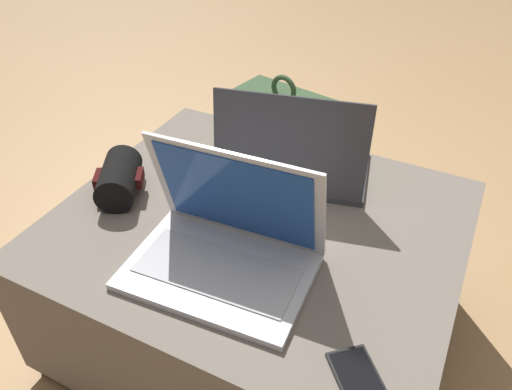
# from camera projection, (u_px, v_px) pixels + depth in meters

# --- Properties ---
(ground_plane) EXTENTS (14.00, 14.00, 0.00)m
(ground_plane) POSITION_uv_depth(u_px,v_px,m) (257.00, 330.00, 1.40)
(ground_plane) COLOR tan
(ottoman) EXTENTS (0.91, 0.79, 0.41)m
(ottoman) POSITION_uv_depth(u_px,v_px,m) (258.00, 280.00, 1.28)
(ottoman) COLOR #3D3832
(ottoman) RESTS_ON ground_plane
(laptop_near) EXTENTS (0.39, 0.28, 0.26)m
(laptop_near) POSITION_uv_depth(u_px,v_px,m) (225.00, 245.00, 1.01)
(laptop_near) COLOR silver
(laptop_near) RESTS_ON ottoman
(laptop_far) EXTENTS (0.41, 0.32, 0.26)m
(laptop_far) POSITION_uv_depth(u_px,v_px,m) (293.00, 160.00, 1.26)
(laptop_far) COLOR #333338
(laptop_far) RESTS_ON ottoman
(cell_phone) EXTENTS (0.14, 0.15, 0.01)m
(cell_phone) POSITION_uv_depth(u_px,v_px,m) (361.00, 384.00, 0.82)
(cell_phone) COLOR black
(cell_phone) RESTS_ON ottoman
(backpack) EXTENTS (0.34, 0.26, 0.52)m
(backpack) POSITION_uv_depth(u_px,v_px,m) (283.00, 157.00, 1.71)
(backpack) COLOR #385133
(backpack) RESTS_ON ground_plane
(wrist_brace) EXTENTS (0.16, 0.19, 0.09)m
(wrist_brace) POSITION_uv_depth(u_px,v_px,m) (119.00, 178.00, 1.21)
(wrist_brace) COLOR black
(wrist_brace) RESTS_ON ottoman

